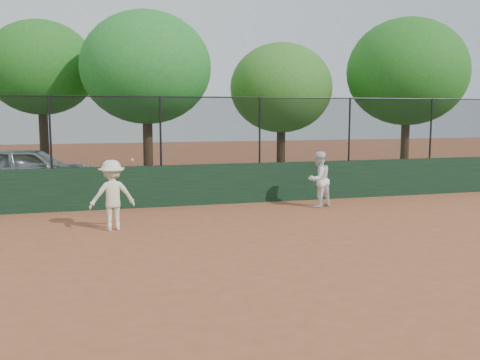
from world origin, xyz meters
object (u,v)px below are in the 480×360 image
object	(u,v)px
parked_car	(30,169)
player_main	(112,195)
tree_1	(41,68)
tree_2	(146,68)
tree_4	(408,72)
player_second	(319,179)
tree_3	(281,88)

from	to	relation	value
parked_car	player_main	bearing A→B (deg)	-154.88
tree_1	tree_2	distance (m)	4.65
tree_1	tree_4	world-z (taller)	tree_4
tree_2	player_second	bearing A→B (deg)	-52.61
player_main	tree_4	bearing A→B (deg)	30.21
player_main	tree_4	xyz separation A→B (m)	(12.44, 7.24, 3.59)
tree_4	parked_car	bearing A→B (deg)	-178.95
tree_1	tree_4	xyz separation A→B (m)	(14.60, -2.54, -0.04)
parked_car	tree_1	distance (m)	4.62
parked_car	tree_2	bearing A→B (deg)	-83.13
player_second	tree_4	world-z (taller)	tree_4
tree_2	tree_4	bearing A→B (deg)	0.96
player_second	tree_3	size ratio (longest dim) A/B	0.29
player_second	tree_1	world-z (taller)	tree_1
player_second	player_main	world-z (taller)	player_main
player_main	tree_4	world-z (taller)	tree_4
parked_car	tree_4	distance (m)	15.35
player_second	player_main	size ratio (longest dim) A/B	0.96
parked_car	tree_1	size ratio (longest dim) A/B	0.74
tree_3	player_main	bearing A→B (deg)	-130.63
tree_3	tree_4	bearing A→B (deg)	-14.12
tree_1	tree_3	xyz separation A→B (m)	(9.49, -1.25, -0.70)
player_main	tree_1	xyz separation A→B (m)	(-2.17, 9.78, 3.62)
tree_1	tree_4	size ratio (longest dim) A/B	0.95
player_main	tree_1	bearing A→B (deg)	102.49
tree_1	player_main	bearing A→B (deg)	-77.51
parked_car	tree_3	size ratio (longest dim) A/B	0.83
parked_car	tree_2	size ratio (longest dim) A/B	0.73
parked_car	tree_2	xyz separation A→B (m)	(4.08, 0.09, 3.53)
parked_car	player_main	world-z (taller)	player_main
tree_1	tree_2	xyz separation A→B (m)	(3.77, -2.72, -0.12)
player_main	tree_3	xyz separation A→B (m)	(7.32, 8.53, 2.92)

